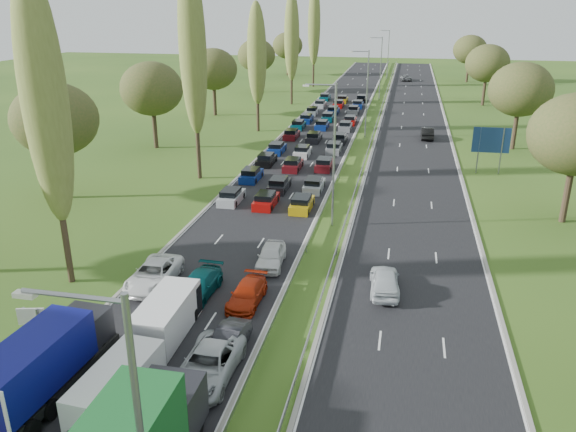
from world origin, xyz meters
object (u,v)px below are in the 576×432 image
Objects in this scene: near_car_1 at (11,415)px; white_van_front at (120,385)px; direction_sign at (491,142)px; white_van_rear at (168,315)px; blue_lorry at (47,362)px; near_car_2 at (154,274)px; info_sign at (32,320)px.

near_car_1 is 0.87× the size of white_van_front.
white_van_rear is at bearing -119.91° from direction_sign.
white_van_rear is (-0.35, 6.36, 0.02)m from white_van_front.
near_car_2 is at bearing 93.48° from blue_lorry.
blue_lorry is 7.20m from white_van_rear.
direction_sign is (21.47, 44.28, 2.43)m from white_van_front.
white_van_front is 2.64× the size of info_sign.
near_car_2 is at bearing 64.78° from info_sign.
info_sign is at bearing 155.42° from white_van_front.
white_van_rear is at bearing -59.81° from near_car_2.
white_van_front reaches higher than info_sign.
near_car_1 is 4.67m from white_van_front.
near_car_2 is at bearing 84.09° from near_car_1.
near_car_2 is 41.27m from direction_sign.
near_car_2 is 1.07× the size of direction_sign.
white_van_rear is at bearing 63.17° from near_car_1.
near_car_2 is 12.25m from white_van_front.
white_van_front reaches higher than near_car_2.
near_car_2 is (0.23, 14.22, -0.02)m from near_car_1.
white_van_front is 49.27m from direction_sign.
direction_sign is (25.16, 44.26, 1.71)m from blue_lorry.
white_van_rear is at bearing 96.78° from white_van_front.
info_sign reaches higher than near_car_1.
direction_sign is at bearing 67.79° from white_van_front.
direction_sign is at bearing 50.49° from near_car_2.
near_car_1 is at bearing -118.46° from direction_sign.
blue_lorry is 1.52× the size of white_van_front.
white_van_front reaches higher than near_car_1.
near_car_2 is 0.66× the size of blue_lorry.
near_car_1 is at bearing -112.87° from white_van_rear.
blue_lorry is 50.94m from direction_sign.
blue_lorry is (0.22, 2.55, 1.05)m from near_car_1.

